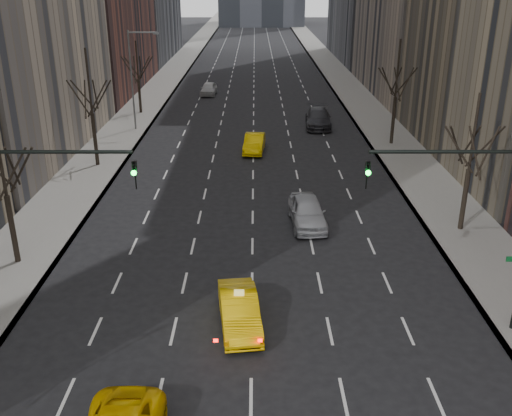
{
  "coord_description": "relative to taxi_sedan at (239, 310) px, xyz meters",
  "views": [
    {
      "loc": [
        0.15,
        -7.97,
        13.73
      ],
      "look_at": [
        0.19,
        16.95,
        3.5
      ],
      "focal_mm": 40.0,
      "sensor_mm": 36.0,
      "label": 1
    }
  ],
  "objects": [
    {
      "name": "sidewalk_left",
      "position": [
        -11.74,
        57.57,
        -0.66
      ],
      "size": [
        4.5,
        320.0,
        0.15
      ],
      "primitive_type": "cube",
      "color": "slate",
      "rests_on": "ground"
    },
    {
      "name": "sidewalk_right",
      "position": [
        12.76,
        57.57,
        -0.66
      ],
      "size": [
        4.5,
        320.0,
        0.15
      ],
      "primitive_type": "cube",
      "color": "slate",
      "rests_on": "ground"
    },
    {
      "name": "tree_lw_b",
      "position": [
        -11.49,
        5.57,
        2.99
      ],
      "size": [
        3.36,
        3.5,
        7.82
      ],
      "color": "black",
      "rests_on": "ground"
    },
    {
      "name": "tree_lw_c",
      "position": [
        -11.49,
        21.57,
        3.3
      ],
      "size": [
        3.36,
        3.5,
        8.74
      ],
      "color": "black",
      "rests_on": "ground"
    },
    {
      "name": "tree_lw_d",
      "position": [
        -11.49,
        39.57,
        2.83
      ],
      "size": [
        3.36,
        3.5,
        7.36
      ],
      "color": "black",
      "rests_on": "ground"
    },
    {
      "name": "tree_rw_b",
      "position": [
        12.51,
        9.57,
        2.99
      ],
      "size": [
        3.36,
        3.5,
        7.82
      ],
      "color": "black",
      "rests_on": "ground"
    },
    {
      "name": "tree_rw_c",
      "position": [
        12.51,
        27.57,
        3.3
      ],
      "size": [
        3.36,
        3.5,
        8.74
      ],
      "color": "black",
      "rests_on": "ground"
    },
    {
      "name": "traffic_mast_left",
      "position": [
        -8.59,
        -0.44,
        4.76
      ],
      "size": [
        6.69,
        0.39,
        8.0
      ],
      "color": "black",
      "rests_on": "ground"
    },
    {
      "name": "traffic_mast_right",
      "position": [
        9.62,
        -0.44,
        4.76
      ],
      "size": [
        6.69,
        0.39,
        8.0
      ],
      "color": "black",
      "rests_on": "ground"
    },
    {
      "name": "streetlight_far",
      "position": [
        -10.33,
        32.57,
        4.89
      ],
      "size": [
        2.83,
        0.22,
        9.0
      ],
      "color": "slate",
      "rests_on": "ground"
    },
    {
      "name": "taxi_sedan",
      "position": [
        0.0,
        0.0,
        0.0
      ],
      "size": [
        2.09,
        4.6,
        1.46
      ],
      "primitive_type": "imported",
      "rotation": [
        0.0,
        0.0,
        0.12
      ],
      "color": "#FCC205",
      "rests_on": "ground"
    },
    {
      "name": "silver_sedan_ahead",
      "position": [
        3.73,
        10.46,
        0.1
      ],
      "size": [
        2.24,
        4.98,
        1.66
      ],
      "primitive_type": "imported",
      "rotation": [
        0.0,
        0.0,
        0.06
      ],
      "color": "#AFB1B8",
      "rests_on": "ground"
    },
    {
      "name": "far_taxi",
      "position": [
        0.61,
        25.48,
        0.01
      ],
      "size": [
        1.95,
        4.6,
        1.48
      ],
      "primitive_type": "imported",
      "rotation": [
        0.0,
        0.0,
        -0.09
      ],
      "color": "yellow",
      "rests_on": "ground"
    },
    {
      "name": "far_suv_grey",
      "position": [
        6.78,
        33.86,
        0.12
      ],
      "size": [
        2.77,
        6.04,
        1.71
      ],
      "primitive_type": "imported",
      "rotation": [
        0.0,
        0.0,
        -0.06
      ],
      "color": "#29292D",
      "rests_on": "ground"
    },
    {
      "name": "far_car_white",
      "position": [
        -5.02,
        49.83,
        0.02
      ],
      "size": [
        2.02,
        4.49,
        1.5
      ],
      "primitive_type": "imported",
      "rotation": [
        0.0,
        0.0,
        -0.06
      ],
      "color": "#BABABA",
      "rests_on": "ground"
    }
  ]
}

